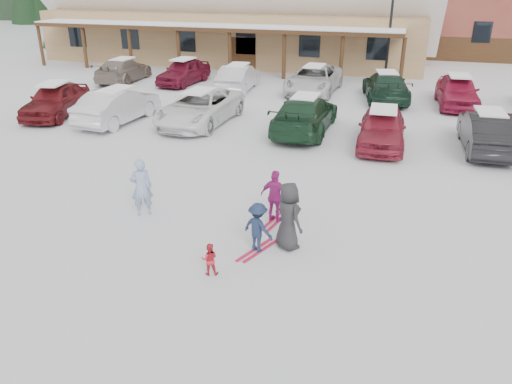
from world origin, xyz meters
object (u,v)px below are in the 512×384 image
(day_lodge, at_px, (237,5))
(child_magenta, at_px, (275,197))
(parked_car_2, at_px, (200,107))
(parked_car_7, at_px, (124,70))
(bystander_dark, at_px, (288,216))
(parked_car_5, at_px, (487,131))
(parked_car_12, at_px, (457,91))
(adult_skier, at_px, (141,187))
(parked_car_9, at_px, (238,78))
(toddler_red, at_px, (210,259))
(parked_car_10, at_px, (314,79))
(lamp_post, at_px, (391,17))
(parked_car_8, at_px, (184,71))
(parked_car_11, at_px, (386,86))
(child_navy, at_px, (258,228))
(parked_car_3, at_px, (305,114))
(parked_car_1, at_px, (118,106))
(parked_car_4, at_px, (382,128))
(parked_car_0, at_px, (56,100))

(day_lodge, bearing_deg, child_magenta, -69.88)
(parked_car_2, distance_m, parked_car_7, 11.03)
(parked_car_2, bearing_deg, parked_car_7, 141.20)
(bystander_dark, height_order, parked_car_7, bystander_dark)
(parked_car_5, relative_size, parked_car_12, 1.00)
(day_lodge, relative_size, child_magenta, 19.47)
(adult_skier, xyz_separation_m, parked_car_9, (-2.38, 16.05, -0.09))
(toddler_red, xyz_separation_m, parked_car_10, (-1.01, 18.98, 0.37))
(lamp_post, bearing_deg, parked_car_8, -155.42)
(child_magenta, relative_size, parked_car_11, 0.29)
(parked_car_2, bearing_deg, child_navy, -57.22)
(day_lodge, xyz_separation_m, adult_skier, (6.04, -27.17, -3.11))
(day_lodge, distance_m, parked_car_12, 19.58)
(parked_car_3, bearing_deg, parked_car_8, -39.67)
(parked_car_9, height_order, parked_car_12, parked_car_12)
(parked_car_1, relative_size, parked_car_9, 1.05)
(lamp_post, height_order, parked_car_12, lamp_post)
(parked_car_12, bearing_deg, bystander_dark, -110.25)
(lamp_post, bearing_deg, child_navy, -94.69)
(lamp_post, bearing_deg, parked_car_12, -60.19)
(day_lodge, bearing_deg, parked_car_3, -63.80)
(lamp_post, relative_size, child_magenta, 4.46)
(lamp_post, distance_m, parked_car_4, 14.47)
(lamp_post, distance_m, parked_car_7, 16.91)
(parked_car_4, relative_size, parked_car_8, 0.99)
(child_navy, height_order, parked_car_9, parked_car_9)
(day_lodge, xyz_separation_m, parked_car_0, (-2.90, -18.83, -3.17))
(parked_car_2, bearing_deg, day_lodge, 106.63)
(parked_car_1, xyz_separation_m, parked_car_4, (11.66, -0.12, -0.02))
(parked_car_0, relative_size, parked_car_9, 1.02)
(parked_car_0, distance_m, parked_car_1, 3.38)
(child_navy, height_order, parked_car_11, parked_car_11)
(parked_car_1, bearing_deg, parked_car_12, -148.46)
(toddler_red, distance_m, parked_car_5, 13.04)
(parked_car_9, bearing_deg, parked_car_2, 90.91)
(parked_car_1, bearing_deg, parked_car_4, -175.24)
(parked_car_8, bearing_deg, child_magenta, -52.58)
(parked_car_0, distance_m, parked_car_11, 16.61)
(parked_car_9, bearing_deg, toddler_red, 103.07)
(lamp_post, xyz_separation_m, child_magenta, (-1.89, -21.61, -3.00))
(child_magenta, distance_m, parked_car_9, 16.59)
(child_magenta, xyz_separation_m, parked_car_3, (-0.84, 8.49, 0.03))
(child_magenta, height_order, parked_car_8, parked_car_8)
(parked_car_0, xyz_separation_m, parked_car_1, (3.38, -0.15, -0.01))
(parked_car_4, bearing_deg, parked_car_1, 178.29)
(parked_car_7, bearing_deg, day_lodge, -112.32)
(parked_car_0, height_order, parked_car_7, parked_car_0)
(adult_skier, distance_m, parked_car_8, 17.94)
(toddler_red, distance_m, child_navy, 1.53)
(child_magenta, xyz_separation_m, parked_car_8, (-9.83, 16.25, 0.00))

